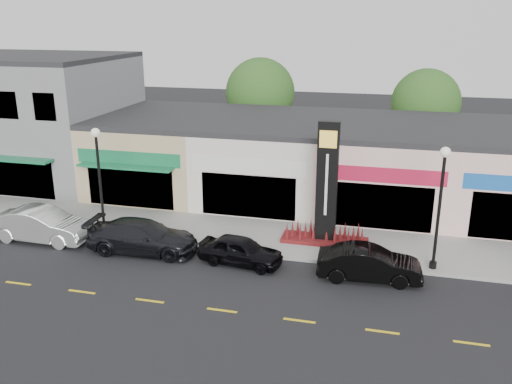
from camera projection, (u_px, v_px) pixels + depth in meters
The scene contains 17 objects.
ground at pixel (243, 276), 23.48m from camera, with size 120.00×120.00×0.00m, color black.
sidewalk at pixel (266, 236), 27.47m from camera, with size 52.00×4.30×0.15m, color gray.
curb at pixel (255, 254), 25.39m from camera, with size 52.00×0.20×0.15m, color gray.
building_grey_2story at pixel (33, 117), 36.96m from camera, with size 12.00×10.95×8.30m.
shop_beige at pixel (164, 150), 35.28m from camera, with size 7.00×10.85×4.80m.
shop_cream at pixel (269, 157), 33.66m from camera, with size 7.00×10.01×4.80m.
shop_pink_w at pixel (384, 164), 32.04m from camera, with size 7.00×10.01×4.80m.
shop_pink_e at pixel (511, 172), 30.41m from camera, with size 7.00×10.01×4.80m.
tree_rear_west at pixel (260, 93), 40.77m from camera, with size 5.20×5.20×7.83m.
tree_rear_mid at pixel (426, 103), 38.08m from camera, with size 4.80×4.80×7.29m.
lamp_west_near at pixel (99, 171), 26.57m from camera, with size 0.44×0.44×5.47m.
lamp_east_near at pixel (441, 196), 22.85m from camera, with size 0.44×0.44×5.47m.
pylon_sign at pixel (326, 201), 25.95m from camera, with size 4.20×1.30×6.00m.
car_white_van at pixel (42, 225), 26.93m from camera, with size 5.05×1.76×1.66m, color silver.
car_dark_sedan at pixel (143, 237), 25.67m from camera, with size 5.29×2.15×1.54m, color black.
car_black_sedan at pixel (241, 251), 24.41m from camera, with size 3.85×1.55×1.31m, color black.
car_black_conv at pixel (369, 264), 22.96m from camera, with size 4.39×1.53×1.45m, color black.
Camera 1 is at (5.73, -20.41, 10.74)m, focal length 38.00 mm.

